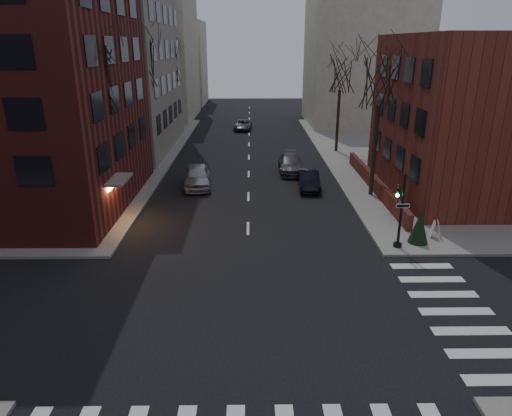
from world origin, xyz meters
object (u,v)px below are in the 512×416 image
(sandwich_board, at_px, (436,229))
(car_lane_gray, at_px, (291,164))
(streetlamp_near, at_px, (142,128))
(evergreen_shrub, at_px, (419,227))
(traffic_signal, at_px, (400,216))
(car_lane_silver, at_px, (197,176))
(tree_left_c, at_px, (170,66))
(streetlamp_far, at_px, (180,98))
(tree_left_a, at_px, (93,79))
(tree_left_b, at_px, (140,62))
(tree_right_b, at_px, (341,74))
(car_lane_far, at_px, (243,125))
(parked_sedan, at_px, (309,180))
(tree_right_a, at_px, (381,81))

(sandwich_board, bearing_deg, car_lane_gray, 129.56)
(streetlamp_near, xyz_separation_m, evergreen_shrub, (17.46, -12.48, -3.20))
(car_lane_gray, xyz_separation_m, evergreen_shrub, (5.67, -15.00, 0.30))
(car_lane_gray, bearing_deg, sandwich_board, -62.94)
(traffic_signal, relative_size, car_lane_silver, 0.80)
(tree_left_c, xyz_separation_m, streetlamp_far, (0.60, 2.00, -3.79))
(tree_left_c, bearing_deg, car_lane_gray, -51.31)
(tree_left_a, distance_m, evergreen_shrub, 20.04)
(tree_left_b, height_order, tree_left_c, tree_left_b)
(tree_right_b, distance_m, evergreen_shrub, 23.42)
(car_lane_far, height_order, evergreen_shrub, evergreen_shrub)
(streetlamp_far, bearing_deg, tree_left_a, -91.23)
(streetlamp_near, relative_size, parked_sedan, 1.49)
(tree_left_b, xyz_separation_m, streetlamp_near, (0.60, -4.00, -4.68))
(streetlamp_far, bearing_deg, car_lane_gray, -55.98)
(tree_left_a, height_order, tree_right_a, tree_left_a)
(traffic_signal, bearing_deg, streetlamp_far, 116.06)
(sandwich_board, height_order, evergreen_shrub, evergreen_shrub)
(car_lane_gray, xyz_separation_m, car_lane_far, (-4.39, 20.31, -0.10))
(traffic_signal, bearing_deg, parked_sedan, 107.34)
(streetlamp_near, bearing_deg, car_lane_far, 72.04)
(sandwich_board, bearing_deg, tree_right_b, 108.12)
(tree_left_a, bearing_deg, tree_left_c, 90.00)
(tree_right_a, relative_size, parked_sedan, 2.30)
(sandwich_board, bearing_deg, traffic_signal, -139.07)
(tree_left_c, xyz_separation_m, parked_sedan, (13.35, -20.17, -7.33))
(tree_left_b, distance_m, car_lane_silver, 10.97)
(tree_right_a, bearing_deg, streetlamp_far, 125.31)
(streetlamp_near, distance_m, sandwich_board, 22.34)
(tree_left_b, bearing_deg, traffic_signal, -45.46)
(car_lane_silver, bearing_deg, tree_right_a, -16.48)
(car_lane_silver, bearing_deg, car_lane_gray, 22.99)
(streetlamp_near, relative_size, car_lane_silver, 1.26)
(tree_left_a, xyz_separation_m, tree_right_a, (17.60, 4.00, -0.44))
(tree_left_b, xyz_separation_m, tree_right_a, (17.60, -8.00, -0.88))
(tree_left_a, relative_size, sandwich_board, 10.99)
(evergreen_shrub, bearing_deg, traffic_signal, -158.24)
(car_lane_silver, distance_m, car_lane_far, 24.64)
(tree_left_b, height_order, parked_sedan, tree_left_b)
(tree_right_a, relative_size, sandwich_board, 10.42)
(tree_right_a, relative_size, evergreen_shrub, 5.47)
(tree_left_b, bearing_deg, sandwich_board, -39.10)
(traffic_signal, bearing_deg, car_lane_silver, 136.14)
(traffic_signal, relative_size, sandwich_board, 4.29)
(tree_right_b, xyz_separation_m, car_lane_silver, (-12.72, -11.61, -6.74))
(car_lane_gray, relative_size, evergreen_shrub, 2.86)
(tree_left_b, bearing_deg, parked_sedan, -24.78)
(tree_right_a, xyz_separation_m, car_lane_far, (-9.60, 26.83, -7.39))
(streetlamp_far, height_order, evergreen_shrub, streetlamp_far)
(streetlamp_far, bearing_deg, tree_right_b, -30.47)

